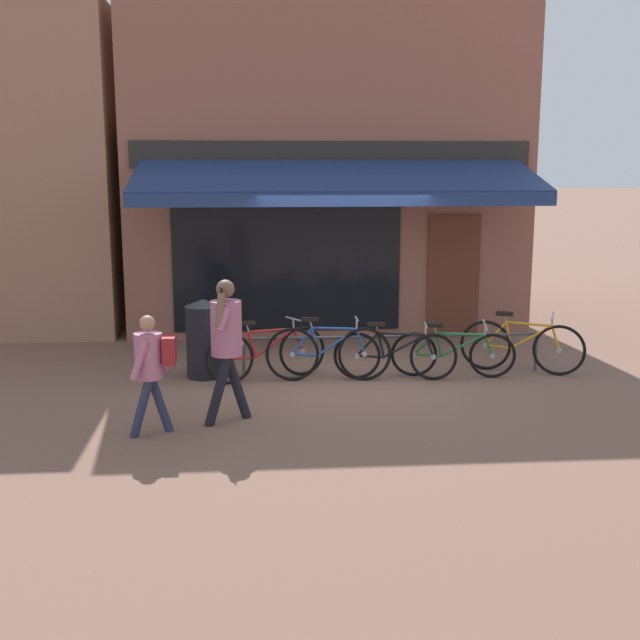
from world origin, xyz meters
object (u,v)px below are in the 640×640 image
Objects in this scene: bicycle_red at (266,353)px; pedestrian_child at (152,361)px; pedestrian_adult at (226,335)px; bicycle_orange at (522,346)px; bicycle_blue at (328,352)px; bicycle_black at (395,354)px; bicycle_green at (453,353)px; litter_bin at (204,338)px.

pedestrian_child is at bearing -140.71° from bicycle_red.
bicycle_orange is at bearing -163.73° from pedestrian_adult.
bicycle_blue is at bearing -153.05° from bicycle_orange.
bicycle_black is 0.99× the size of bicycle_green.
bicycle_orange is 5.42m from pedestrian_child.
litter_bin is (-4.50, 0.13, 0.16)m from bicycle_orange.
litter_bin is at bearing 173.22° from bicycle_blue.
litter_bin reaches higher than bicycle_red.
bicycle_red is at bearing -120.79° from pedestrian_child.
bicycle_green is 4.41m from pedestrian_child.
bicycle_orange is 4.56m from pedestrian_adult.
bicycle_black is 2.88m from pedestrian_adult.
bicycle_green is (0.82, 0.02, -0.00)m from bicycle_black.
bicycle_black is 1.53× the size of litter_bin.
bicycle_red is 2.57m from pedestrian_child.
litter_bin reaches higher than bicycle_orange.
bicycle_green is at bearing -23.22° from bicycle_red.
bicycle_green is at bearing 3.08° from bicycle_blue.
litter_bin is (-0.39, 2.01, -0.47)m from pedestrian_adult.
bicycle_black is at bearing -150.33° from bicycle_orange.
bicycle_orange is at bearing -19.49° from bicycle_red.
bicycle_orange is (2.79, 0.18, -0.00)m from bicycle_blue.
bicycle_blue is 3.00m from pedestrian_child.
bicycle_green is (2.59, -0.12, -0.02)m from bicycle_red.
pedestrian_child reaches higher than bicycle_red.
bicycle_blue reaches higher than bicycle_green.
pedestrian_adult reaches higher than bicycle_red.
bicycle_green is 3.56m from pedestrian_adult.
bicycle_orange is at bearing 19.31° from bicycle_green.
pedestrian_child is at bearing -137.68° from bicycle_black.
bicycle_blue is 1.01× the size of bicycle_green.
pedestrian_child reaches higher than bicycle_blue.
bicycle_black is at bearing -146.76° from pedestrian_child.
bicycle_blue is 0.92m from bicycle_black.
pedestrian_adult reaches higher than bicycle_blue.
bicycle_black is 1.26× the size of pedestrian_child.
bicycle_black is 2.67m from litter_bin.
bicycle_red is 1.00× the size of bicycle_black.
litter_bin is at bearing -87.29° from pedestrian_adult.
bicycle_blue is 1.06× the size of bicycle_orange.
pedestrian_child reaches higher than bicycle_green.
bicycle_black is (0.92, -0.03, -0.04)m from bicycle_blue.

